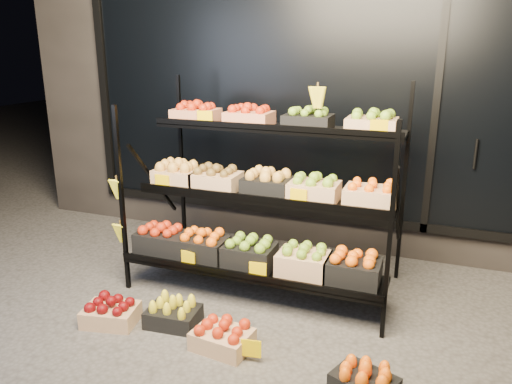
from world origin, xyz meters
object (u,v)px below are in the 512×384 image
at_px(floor_crate_midright, 222,336).
at_px(display_rack, 262,195).
at_px(floor_crate_left, 111,312).
at_px(floor_crate_midleft, 173,313).

bearing_deg(floor_crate_midright, display_rack, 101.12).
height_order(display_rack, floor_crate_midright, display_rack).
relative_size(display_rack, floor_crate_midright, 5.42).
xyz_separation_m(display_rack, floor_crate_midright, (0.06, -0.92, -0.70)).
xyz_separation_m(display_rack, floor_crate_left, (-0.81, -0.92, -0.70)).
relative_size(floor_crate_left, floor_crate_midleft, 1.08).
distance_m(floor_crate_midleft, floor_crate_midright, 0.47).
bearing_deg(floor_crate_left, floor_crate_midleft, 6.99).
distance_m(display_rack, floor_crate_left, 1.41).
bearing_deg(display_rack, floor_crate_midright, -86.01).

